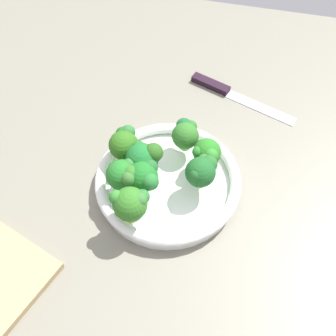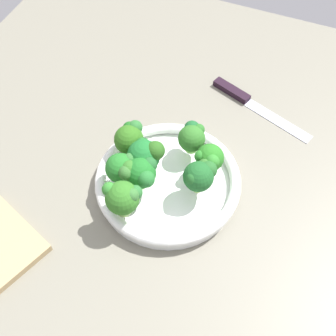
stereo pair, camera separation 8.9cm
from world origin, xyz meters
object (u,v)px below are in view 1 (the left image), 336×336
at_px(broccoli_floret_2, 131,204).
at_px(broccoli_floret_5, 185,134).
at_px(broccoli_floret_7, 143,177).
at_px(broccoli_floret_1, 207,153).
at_px(broccoli_floret_6, 202,169).
at_px(broccoli_floret_0, 143,158).
at_px(knife, 228,92).
at_px(bowl, 168,182).
at_px(broccoli_floret_3, 124,144).
at_px(broccoli_floret_4, 124,175).

bearing_deg(broccoli_floret_2, broccoli_floret_5, -17.84).
relative_size(broccoli_floret_2, broccoli_floret_7, 1.11).
distance_m(broccoli_floret_1, broccoli_floret_5, 0.06).
bearing_deg(broccoli_floret_5, broccoli_floret_6, -150.36).
relative_size(broccoli_floret_2, broccoli_floret_5, 1.26).
relative_size(broccoli_floret_0, broccoli_floret_6, 1.05).
bearing_deg(broccoli_floret_0, broccoli_floret_6, -91.09).
bearing_deg(broccoli_floret_1, broccoli_floret_2, 143.55).
height_order(broccoli_floret_6, knife, broccoli_floret_6).
height_order(bowl, broccoli_floret_6, broccoli_floret_6).
bearing_deg(broccoli_floret_7, knife, -19.85).
bearing_deg(knife, broccoli_floret_2, 162.34).
bearing_deg(broccoli_floret_6, broccoli_floret_2, 133.60).
relative_size(broccoli_floret_5, broccoli_floret_6, 0.87).
xyz_separation_m(bowl, broccoli_floret_6, (0.00, -0.06, 0.06)).
distance_m(broccoli_floret_3, broccoli_floret_5, 0.13).
bearing_deg(broccoli_floret_5, broccoli_floret_4, 144.44).
distance_m(broccoli_floret_2, knife, 0.42).
bearing_deg(broccoli_floret_6, knife, -3.13).
height_order(bowl, broccoli_floret_4, broccoli_floret_4).
xyz_separation_m(broccoli_floret_2, broccoli_floret_3, (0.14, 0.05, -0.01)).
distance_m(broccoli_floret_3, broccoli_floret_7, 0.09).
xyz_separation_m(bowl, broccoli_floret_3, (0.03, 0.10, 0.06)).
relative_size(broccoli_floret_0, broccoli_floret_5, 1.20).
bearing_deg(broccoli_floret_4, knife, -25.12).
bearing_deg(broccoli_floret_1, broccoli_floret_5, 52.50).
bearing_deg(broccoli_floret_4, broccoli_floret_1, -57.85).
xyz_separation_m(broccoli_floret_4, broccoli_floret_7, (0.00, -0.04, 0.00)).
xyz_separation_m(broccoli_floret_1, knife, (0.24, -0.01, -0.07)).
bearing_deg(broccoli_floret_2, knife, -17.66).
bearing_deg(broccoli_floret_0, broccoli_floret_5, -38.11).
distance_m(broccoli_floret_1, broccoli_floret_4, 0.17).
bearing_deg(broccoli_floret_2, broccoli_floret_6, -46.40).
height_order(broccoli_floret_0, broccoli_floret_4, broccoli_floret_0).
bearing_deg(broccoli_floret_0, broccoli_floret_2, -177.77).
relative_size(broccoli_floret_1, broccoli_floret_7, 0.88).
height_order(bowl, broccoli_floret_1, broccoli_floret_1).
height_order(bowl, broccoli_floret_2, broccoli_floret_2).
bearing_deg(broccoli_floret_0, knife, -24.27).
height_order(broccoli_floret_2, broccoli_floret_5, broccoli_floret_2).
bearing_deg(broccoli_floret_2, broccoli_floret_3, 20.71).
bearing_deg(broccoli_floret_1, knife, -3.29).
relative_size(broccoli_floret_1, broccoli_floret_4, 0.91).
bearing_deg(broccoli_floret_6, broccoli_floret_4, 106.91).
xyz_separation_m(broccoli_floret_6, broccoli_floret_7, (-0.04, 0.10, -0.00)).
bearing_deg(broccoli_floret_4, bowl, -61.38).
xyz_separation_m(broccoli_floret_1, broccoli_floret_3, (-0.02, 0.16, 0.00)).
height_order(broccoli_floret_0, knife, broccoli_floret_0).
distance_m(broccoli_floret_2, broccoli_floret_4, 0.07).
height_order(broccoli_floret_7, knife, broccoli_floret_7).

